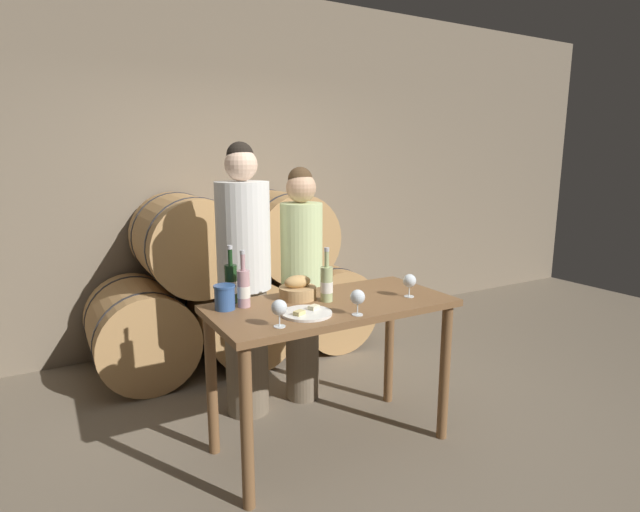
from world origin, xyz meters
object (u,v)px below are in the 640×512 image
(wine_bottle_red, at_px, (231,283))
(wine_bottle_white, at_px, (327,283))
(person_right, at_px, (302,281))
(wine_glass_center, at_px, (410,281))
(cheese_plate, at_px, (307,313))
(wine_glass_left, at_px, (358,297))
(wine_bottle_rose, at_px, (244,288))
(blue_crock, at_px, (225,296))
(person_left, at_px, (245,280))
(tasting_table, at_px, (331,326))
(wine_glass_far_left, at_px, (279,308))
(bread_basket, at_px, (298,290))

(wine_bottle_red, xyz_separation_m, wine_bottle_white, (0.49, -0.25, -0.01))
(person_right, distance_m, wine_glass_center, 0.84)
(cheese_plate, bearing_deg, wine_glass_center, -0.09)
(wine_bottle_red, height_order, wine_glass_left, wine_bottle_red)
(cheese_plate, bearing_deg, person_right, 64.19)
(wine_bottle_red, relative_size, wine_glass_left, 2.40)
(person_right, height_order, wine_bottle_rose, person_right)
(blue_crock, bearing_deg, cheese_plate, -41.13)
(person_left, distance_m, wine_bottle_rose, 0.51)
(wine_bottle_white, distance_m, cheese_plate, 0.29)
(wine_bottle_rose, bearing_deg, blue_crock, 176.70)
(tasting_table, distance_m, wine_glass_far_left, 0.55)
(person_left, bearing_deg, wine_glass_left, -72.27)
(wine_glass_center, bearing_deg, wine_glass_left, -163.29)
(cheese_plate, distance_m, wine_glass_center, 0.70)
(person_left, xyz_separation_m, wine_glass_left, (0.29, -0.90, 0.07))
(bread_basket, relative_size, wine_glass_far_left, 1.58)
(tasting_table, relative_size, wine_glass_left, 10.10)
(tasting_table, xyz_separation_m, blue_crock, (-0.58, 0.18, 0.22))
(person_right, height_order, wine_glass_left, person_right)
(person_left, relative_size, wine_bottle_white, 5.74)
(person_left, relative_size, wine_glass_far_left, 13.08)
(tasting_table, relative_size, person_left, 0.77)
(blue_crock, xyz_separation_m, wine_glass_left, (0.58, -0.44, 0.02))
(wine_bottle_white, distance_m, wine_bottle_rose, 0.48)
(cheese_plate, height_order, wine_glass_center, wine_glass_center)
(person_right, bearing_deg, wine_glass_center, -66.83)
(bread_basket, bearing_deg, wine_bottle_red, 162.30)
(tasting_table, distance_m, cheese_plate, 0.30)
(blue_crock, bearing_deg, person_left, 57.52)
(wine_bottle_white, xyz_separation_m, cheese_plate, (-0.22, -0.16, -0.10))
(person_right, bearing_deg, wine_bottle_red, -151.17)
(wine_bottle_rose, bearing_deg, cheese_plate, -51.28)
(tasting_table, bearing_deg, bread_basket, 128.64)
(tasting_table, bearing_deg, wine_bottle_red, 150.40)
(person_left, bearing_deg, wine_glass_center, -45.51)
(tasting_table, distance_m, wine_bottle_red, 0.63)
(cheese_plate, bearing_deg, blue_crock, 138.87)
(wine_bottle_red, xyz_separation_m, cheese_plate, (0.27, -0.41, -0.11))
(wine_bottle_red, bearing_deg, wine_glass_left, -47.57)
(person_right, distance_m, bread_basket, 0.55)
(person_left, bearing_deg, blue_crock, -122.48)
(cheese_plate, relative_size, wine_glass_center, 1.96)
(wine_bottle_red, bearing_deg, bread_basket, -17.70)
(wine_bottle_red, bearing_deg, wine_bottle_white, -26.94)
(wine_bottle_rose, height_order, wine_glass_center, wine_bottle_rose)
(person_right, xyz_separation_m, wine_glass_center, (0.33, -0.77, 0.13))
(wine_bottle_red, xyz_separation_m, blue_crock, (-0.08, -0.11, -0.04))
(wine_bottle_red, distance_m, wine_glass_left, 0.75)
(wine_glass_far_left, bearing_deg, person_right, 56.39)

